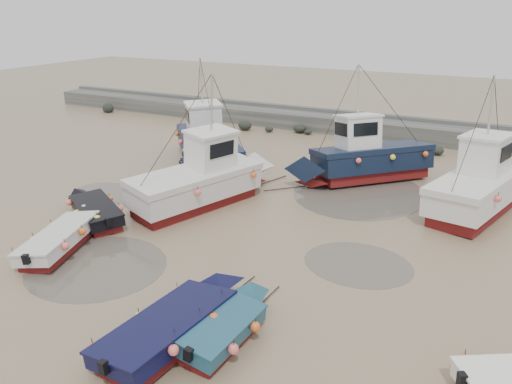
% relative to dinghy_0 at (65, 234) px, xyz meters
% --- Properties ---
extents(ground, '(120.00, 120.00, 0.00)m').
position_rel_dinghy_0_xyz_m(ground, '(6.14, 1.38, -0.54)').
color(ground, '#8B7055').
rests_on(ground, ground).
extents(seawall, '(60.00, 4.92, 1.50)m').
position_rel_dinghy_0_xyz_m(seawall, '(6.19, 23.37, 0.09)').
color(seawall, slate).
rests_on(seawall, ground).
extents(puddle_a, '(5.20, 5.20, 0.01)m').
position_rel_dinghy_0_xyz_m(puddle_a, '(2.25, -0.68, -0.54)').
color(puddle_a, '#585147').
rests_on(puddle_a, ground).
extents(puddle_b, '(4.10, 4.10, 0.01)m').
position_rel_dinghy_0_xyz_m(puddle_b, '(10.83, 3.91, -0.54)').
color(puddle_b, '#585147').
rests_on(puddle_b, ground).
extents(puddle_c, '(4.31, 4.31, 0.01)m').
position_rel_dinghy_0_xyz_m(puddle_c, '(-2.62, 5.54, -0.54)').
color(puddle_c, '#585147').
rests_on(puddle_c, ground).
extents(puddle_d, '(6.69, 6.69, 0.01)m').
position_rel_dinghy_0_xyz_m(puddle_d, '(8.72, 11.35, -0.54)').
color(puddle_d, '#585147').
rests_on(puddle_d, ground).
extents(dinghy_0, '(2.88, 6.32, 1.43)m').
position_rel_dinghy_0_xyz_m(dinghy_0, '(0.00, 0.00, 0.00)').
color(dinghy_0, maroon).
rests_on(dinghy_0, ground).
extents(dinghy_1, '(2.67, 6.74, 1.43)m').
position_rel_dinghy_0_xyz_m(dinghy_1, '(7.41, -2.80, -0.00)').
color(dinghy_1, maroon).
rests_on(dinghy_1, ground).
extents(dinghy_2, '(1.94, 5.15, 1.43)m').
position_rel_dinghy_0_xyz_m(dinghy_2, '(8.68, -2.16, 0.03)').
color(dinghy_2, maroon).
rests_on(dinghy_2, ground).
extents(dinghy_4, '(5.48, 3.74, 1.43)m').
position_rel_dinghy_0_xyz_m(dinghy_4, '(-0.95, 2.60, 0.01)').
color(dinghy_4, maroon).
rests_on(dinghy_4, ground).
extents(cabin_boat_0, '(8.36, 9.07, 6.22)m').
position_rel_dinghy_0_xyz_m(cabin_boat_0, '(-0.99, 12.07, 0.77)').
color(cabin_boat_0, maroon).
rests_on(cabin_boat_0, ground).
extents(cabin_boat_1, '(4.62, 9.56, 6.22)m').
position_rel_dinghy_0_xyz_m(cabin_boat_1, '(2.49, 6.45, 0.81)').
color(cabin_boat_1, maroon).
rests_on(cabin_boat_1, ground).
extents(cabin_boat_2, '(7.61, 7.60, 6.22)m').
position_rel_dinghy_0_xyz_m(cabin_boat_2, '(8.32, 13.21, 0.82)').
color(cabin_boat_2, maroon).
rests_on(cabin_boat_2, ground).
extents(cabin_boat_3, '(4.46, 9.02, 6.22)m').
position_rel_dinghy_0_xyz_m(cabin_boat_3, '(14.40, 11.41, 0.84)').
color(cabin_boat_3, maroon).
rests_on(cabin_boat_3, ground).
extents(person, '(0.82, 0.69, 1.90)m').
position_rel_dinghy_0_xyz_m(person, '(0.06, 8.27, -0.54)').
color(person, '#181D39').
rests_on(person, ground).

